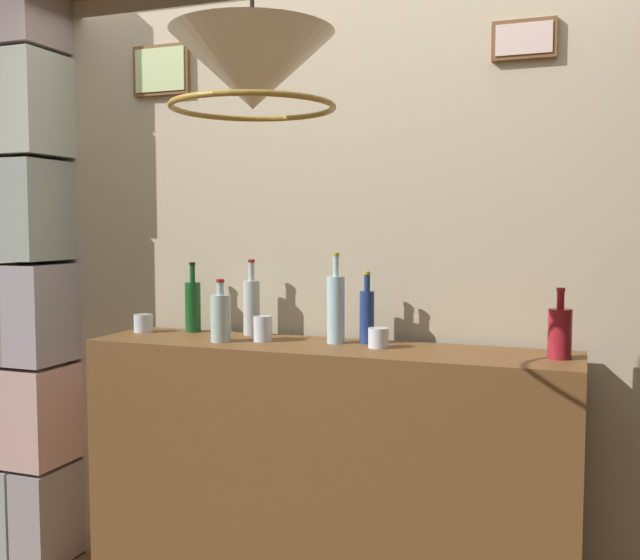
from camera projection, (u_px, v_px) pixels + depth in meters
panelled_rear_partition at (348, 241)px, 2.97m from camera, size 3.80×0.15×2.85m
stone_pillar at (28, 265)px, 3.34m from camera, size 0.38×0.36×2.78m
bar_shelf_unit at (325, 490)px, 2.78m from camera, size 1.85×0.40×1.12m
liquor_bottle_whiskey at (560, 332)px, 2.46m from camera, size 0.08×0.08×0.24m
liquor_bottle_sherry at (336, 308)px, 2.78m from camera, size 0.07×0.07×0.35m
liquor_bottle_rum at (193, 305)px, 3.08m from camera, size 0.07×0.07×0.29m
liquor_bottle_mezcal at (252, 306)px, 2.99m from camera, size 0.07×0.07×0.31m
liquor_bottle_bourbon at (221, 317)px, 2.82m from camera, size 0.08×0.08×0.24m
liquor_bottle_brandy at (367, 315)px, 2.78m from camera, size 0.06×0.06×0.28m
glass_tumbler_rocks at (143, 323)px, 3.08m from camera, size 0.08×0.08×0.08m
glass_tumbler_highball at (378, 338)px, 2.68m from camera, size 0.08×0.08×0.07m
glass_tumbler_shot at (263, 329)px, 2.84m from camera, size 0.07×0.07×0.10m
pendant_lamp at (252, 73)px, 1.94m from camera, size 0.45×0.45×0.46m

